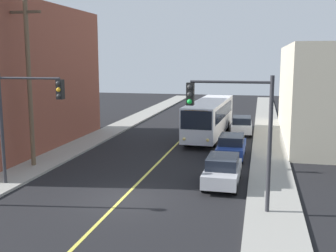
{
  "coord_description": "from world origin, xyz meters",
  "views": [
    {
      "loc": [
        6.49,
        -18.43,
        6.86
      ],
      "look_at": [
        0.0,
        10.33,
        2.0
      ],
      "focal_mm": 44.02,
      "sensor_mm": 36.0,
      "label": 1
    }
  ],
  "objects_px": {
    "utility_pole_near": "(29,70)",
    "traffic_signal_left_corner": "(26,108)",
    "traffic_signal_right_corner": "(234,118)",
    "parked_car_white": "(242,125)",
    "city_bus": "(210,117)",
    "parked_car_silver": "(223,170)",
    "parked_car_blue": "(232,146)"
  },
  "relations": [
    {
      "from": "utility_pole_near",
      "to": "traffic_signal_left_corner",
      "type": "height_order",
      "value": "utility_pole_near"
    },
    {
      "from": "traffic_signal_left_corner",
      "to": "traffic_signal_right_corner",
      "type": "relative_size",
      "value": 1.0
    },
    {
      "from": "parked_car_white",
      "to": "traffic_signal_left_corner",
      "type": "xyz_separation_m",
      "value": [
        -10.31,
        -18.44,
        3.46
      ]
    },
    {
      "from": "parked_car_white",
      "to": "traffic_signal_left_corner",
      "type": "height_order",
      "value": "traffic_signal_left_corner"
    },
    {
      "from": "city_bus",
      "to": "parked_car_silver",
      "type": "distance_m",
      "value": 14.02
    },
    {
      "from": "parked_car_silver",
      "to": "parked_car_white",
      "type": "distance_m",
      "value": 15.75
    },
    {
      "from": "city_bus",
      "to": "traffic_signal_left_corner",
      "type": "distance_m",
      "value": 18.32
    },
    {
      "from": "parked_car_blue",
      "to": "utility_pole_near",
      "type": "height_order",
      "value": "utility_pole_near"
    },
    {
      "from": "city_bus",
      "to": "parked_car_silver",
      "type": "height_order",
      "value": "city_bus"
    },
    {
      "from": "parked_car_silver",
      "to": "traffic_signal_right_corner",
      "type": "xyz_separation_m",
      "value": [
        0.8,
        -3.92,
        3.46
      ]
    },
    {
      "from": "city_bus",
      "to": "parked_car_silver",
      "type": "relative_size",
      "value": 2.77
    },
    {
      "from": "parked_car_silver",
      "to": "parked_car_white",
      "type": "relative_size",
      "value": 0.99
    },
    {
      "from": "parked_car_blue",
      "to": "city_bus",
      "type": "bearing_deg",
      "value": 108.26
    },
    {
      "from": "traffic_signal_left_corner",
      "to": "parked_car_silver",
      "type": "bearing_deg",
      "value": 15.06
    },
    {
      "from": "city_bus",
      "to": "parked_car_blue",
      "type": "relative_size",
      "value": 2.77
    },
    {
      "from": "parked_car_silver",
      "to": "traffic_signal_right_corner",
      "type": "height_order",
      "value": "traffic_signal_right_corner"
    },
    {
      "from": "parked_car_blue",
      "to": "traffic_signal_right_corner",
      "type": "height_order",
      "value": "traffic_signal_right_corner"
    },
    {
      "from": "parked_car_blue",
      "to": "traffic_signal_left_corner",
      "type": "bearing_deg",
      "value": -138.02
    },
    {
      "from": "city_bus",
      "to": "traffic_signal_left_corner",
      "type": "height_order",
      "value": "traffic_signal_left_corner"
    },
    {
      "from": "city_bus",
      "to": "parked_car_white",
      "type": "height_order",
      "value": "city_bus"
    },
    {
      "from": "parked_car_silver",
      "to": "parked_car_blue",
      "type": "relative_size",
      "value": 1.0
    },
    {
      "from": "utility_pole_near",
      "to": "traffic_signal_left_corner",
      "type": "relative_size",
      "value": 1.83
    },
    {
      "from": "utility_pole_near",
      "to": "traffic_signal_right_corner",
      "type": "distance_m",
      "value": 13.93
    },
    {
      "from": "traffic_signal_left_corner",
      "to": "city_bus",
      "type": "bearing_deg",
      "value": 65.2
    },
    {
      "from": "parked_car_blue",
      "to": "parked_car_silver",
      "type": "bearing_deg",
      "value": -90.32
    },
    {
      "from": "city_bus",
      "to": "parked_car_white",
      "type": "relative_size",
      "value": 2.74
    },
    {
      "from": "parked_car_blue",
      "to": "parked_car_white",
      "type": "bearing_deg",
      "value": 88.46
    },
    {
      "from": "utility_pole_near",
      "to": "parked_car_silver",
      "type": "bearing_deg",
      "value": -5.12
    },
    {
      "from": "parked_car_silver",
      "to": "traffic_signal_right_corner",
      "type": "relative_size",
      "value": 0.74
    },
    {
      "from": "utility_pole_near",
      "to": "traffic_signal_right_corner",
      "type": "xyz_separation_m",
      "value": [
        12.87,
        -5.0,
        -1.84
      ]
    },
    {
      "from": "traffic_signal_left_corner",
      "to": "utility_pole_near",
      "type": "bearing_deg",
      "value": 118.46
    },
    {
      "from": "city_bus",
      "to": "utility_pole_near",
      "type": "bearing_deg",
      "value": -127.26
    }
  ]
}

